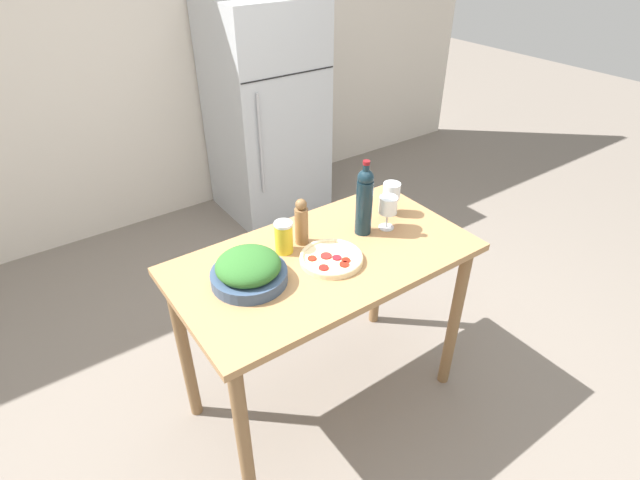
{
  "coord_description": "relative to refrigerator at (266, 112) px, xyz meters",
  "views": [
    {
      "loc": [
        -1.0,
        -1.38,
        2.1
      ],
      "look_at": [
        0.0,
        0.03,
        0.94
      ],
      "focal_mm": 28.0,
      "sensor_mm": 36.0,
      "label": 1
    }
  ],
  "objects": [
    {
      "name": "ground_plane",
      "position": [
        -0.79,
        -1.87,
        -0.81
      ],
      "size": [
        14.0,
        14.0,
        0.0
      ],
      "primitive_type": "plane",
      "color": "slate"
    },
    {
      "name": "wall_back",
      "position": [
        -0.8,
        0.4,
        0.49
      ],
      "size": [
        6.4,
        0.08,
        2.6
      ],
      "color": "silver",
      "rests_on": "ground_plane"
    },
    {
      "name": "refrigerator",
      "position": [
        0.0,
        0.0,
        0.0
      ],
      "size": [
        0.74,
        0.73,
        1.62
      ],
      "color": "#B7BCC1",
      "rests_on": "ground_plane"
    },
    {
      "name": "prep_counter",
      "position": [
        -0.79,
        -1.87,
        -0.06
      ],
      "size": [
        1.27,
        0.69,
        0.88
      ],
      "color": "#A87A4C",
      "rests_on": "ground_plane"
    },
    {
      "name": "wine_bottle",
      "position": [
        -0.55,
        -1.82,
        0.24
      ],
      "size": [
        0.07,
        0.07,
        0.35
      ],
      "color": "#142833",
      "rests_on": "prep_counter"
    },
    {
      "name": "wine_glass_near",
      "position": [
        -0.44,
        -1.85,
        0.18
      ],
      "size": [
        0.08,
        0.08,
        0.16
      ],
      "color": "silver",
      "rests_on": "prep_counter"
    },
    {
      "name": "wine_glass_far",
      "position": [
        -0.34,
        -1.76,
        0.18
      ],
      "size": [
        0.08,
        0.08,
        0.16
      ],
      "color": "silver",
      "rests_on": "prep_counter"
    },
    {
      "name": "pepper_mill",
      "position": [
        -0.82,
        -1.73,
        0.18
      ],
      "size": [
        0.06,
        0.06,
        0.21
      ],
      "color": "olive",
      "rests_on": "prep_counter"
    },
    {
      "name": "salad_bowl",
      "position": [
        -1.14,
        -1.84,
        0.13
      ],
      "size": [
        0.3,
        0.3,
        0.13
      ],
      "color": "#384C6B",
      "rests_on": "prep_counter"
    },
    {
      "name": "homemade_pizza",
      "position": [
        -0.8,
        -1.92,
        0.09
      ],
      "size": [
        0.26,
        0.26,
        0.03
      ],
      "color": "beige",
      "rests_on": "prep_counter"
    },
    {
      "name": "salt_canister",
      "position": [
        -0.92,
        -1.74,
        0.15
      ],
      "size": [
        0.08,
        0.08,
        0.14
      ],
      "color": "yellow",
      "rests_on": "prep_counter"
    }
  ]
}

